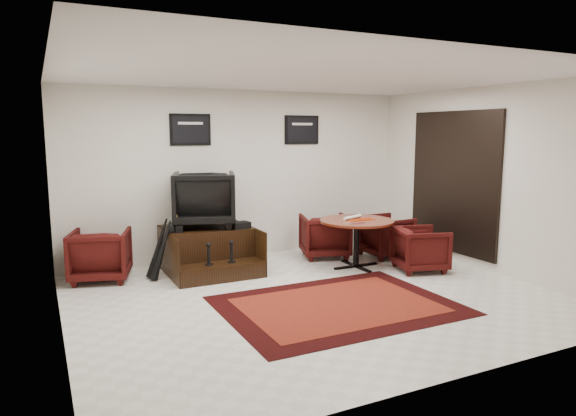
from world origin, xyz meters
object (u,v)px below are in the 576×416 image
object	(u,v)px
armchair_side	(100,252)
table_chair_window	(385,234)
table_chair_corner	(420,247)
meeting_table	(357,226)
shine_chair	(204,196)
table_chair_back	(325,234)
shine_podium	(208,251)

from	to	relation	value
armchair_side	table_chair_window	bearing A→B (deg)	-171.66
table_chair_corner	table_chair_window	bearing A→B (deg)	11.27
table_chair_window	meeting_table	bearing A→B (deg)	114.59
shine_chair	table_chair_corner	size ratio (longest dim) A/B	1.28
table_chair_window	table_chair_back	bearing A→B (deg)	66.44
armchair_side	table_chair_window	world-z (taller)	armchair_side
shine_chair	table_chair_back	bearing A→B (deg)	-166.67
table_chair_corner	meeting_table	bearing A→B (deg)	68.93
table_chair_window	armchair_side	bearing A→B (deg)	81.85
meeting_table	table_chair_window	distance (m)	0.99
shine_chair	table_chair_corner	bearing A→B (deg)	169.76
shine_podium	meeting_table	world-z (taller)	meeting_table
shine_podium	table_chair_corner	size ratio (longest dim) A/B	1.81
table_chair_back	table_chair_corner	bearing A→B (deg)	140.04
table_chair_window	table_chair_corner	size ratio (longest dim) A/B	1.05
armchair_side	table_chair_corner	distance (m)	4.75
shine_chair	meeting_table	distance (m)	2.41
table_chair_corner	table_chair_back	bearing A→B (deg)	48.19
shine_podium	table_chair_corner	distance (m)	3.26
table_chair_back	shine_podium	bearing A→B (deg)	17.27
shine_chair	meeting_table	xyz separation A→B (m)	(2.15, -0.98, -0.47)
shine_podium	shine_chair	bearing A→B (deg)	90.00
shine_chair	armchair_side	size ratio (longest dim) A/B	1.16
meeting_table	table_chair_window	bearing A→B (deg)	24.95
shine_podium	table_chair_window	size ratio (longest dim) A/B	1.73
table_chair_back	table_chair_corner	xyz separation A→B (m)	(0.87, -1.41, -0.03)
table_chair_corner	armchair_side	bearing A→B (deg)	86.44
armchair_side	table_chair_back	distance (m)	3.60
shine_podium	armchair_side	bearing A→B (deg)	173.42
shine_chair	meeting_table	bearing A→B (deg)	173.48
shine_podium	table_chair_back	bearing A→B (deg)	-0.93
armchair_side	table_chair_window	distance (m)	4.59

